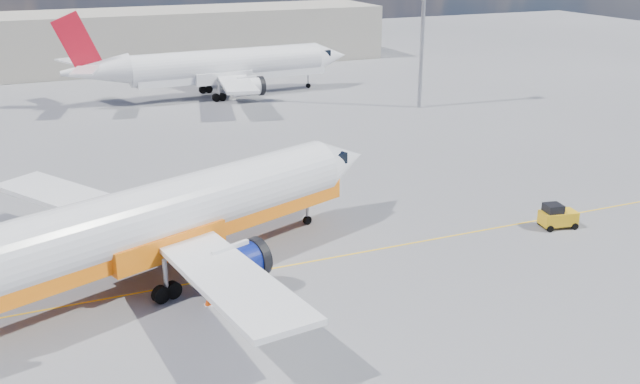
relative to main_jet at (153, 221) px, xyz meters
name	(u,v)px	position (x,y,z in m)	size (l,w,h in m)	color
ground	(311,287)	(7.48, -4.26, -3.50)	(240.00, 240.00, 0.00)	slate
taxi_line	(291,265)	(7.48, -1.26, -3.49)	(70.00, 0.15, 0.01)	yellow
terminal_main	(147,39)	(12.48, 70.74, 0.50)	(70.00, 14.00, 8.00)	#B6AD9C
main_jet	(153,221)	(0.00, 0.00, 0.00)	(34.33, 25.95, 10.50)	white
second_jet	(219,67)	(16.35, 45.67, 0.05)	(35.16, 27.76, 10.65)	white
gse_tug	(557,216)	(25.46, -2.71, -2.72)	(2.49, 1.78, 1.64)	black
traffic_cone	(208,301)	(1.82, -4.05, -3.23)	(0.40, 0.40, 0.56)	white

